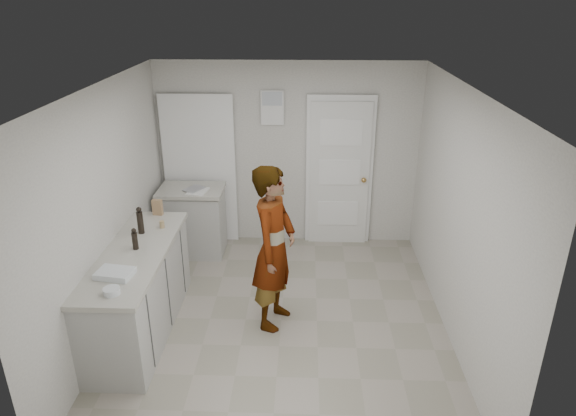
{
  "coord_description": "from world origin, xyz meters",
  "views": [
    {
      "loc": [
        0.24,
        -4.65,
        3.31
      ],
      "look_at": [
        0.06,
        0.4,
        1.16
      ],
      "focal_mm": 32.0,
      "sensor_mm": 36.0,
      "label": 1
    }
  ],
  "objects_px": {
    "cake_mix_box": "(157,207)",
    "oil_cruet_a": "(135,239)",
    "person": "(274,248)",
    "spice_jar": "(162,224)",
    "baking_dish": "(115,274)",
    "egg_bowl": "(112,291)",
    "oil_cruet_b": "(140,221)"
  },
  "relations": [
    {
      "from": "baking_dish",
      "to": "cake_mix_box",
      "type": "bearing_deg",
      "value": 89.22
    },
    {
      "from": "cake_mix_box",
      "to": "oil_cruet_a",
      "type": "xyz_separation_m",
      "value": [
        0.01,
        -0.85,
        0.02
      ]
    },
    {
      "from": "oil_cruet_a",
      "to": "baking_dish",
      "type": "xyz_separation_m",
      "value": [
        -0.02,
        -0.53,
        -0.08
      ]
    },
    {
      "from": "cake_mix_box",
      "to": "baking_dish",
      "type": "bearing_deg",
      "value": -83.54
    },
    {
      "from": "spice_jar",
      "to": "oil_cruet_a",
      "type": "relative_size",
      "value": 0.35
    },
    {
      "from": "cake_mix_box",
      "to": "egg_bowl",
      "type": "distance_m",
      "value": 1.67
    },
    {
      "from": "cake_mix_box",
      "to": "egg_bowl",
      "type": "height_order",
      "value": "cake_mix_box"
    },
    {
      "from": "person",
      "to": "baking_dish",
      "type": "bearing_deg",
      "value": 132.99
    },
    {
      "from": "oil_cruet_a",
      "to": "baking_dish",
      "type": "distance_m",
      "value": 0.54
    },
    {
      "from": "person",
      "to": "egg_bowl",
      "type": "xyz_separation_m",
      "value": [
        -1.33,
        -0.97,
        0.07
      ]
    },
    {
      "from": "spice_jar",
      "to": "oil_cruet_b",
      "type": "xyz_separation_m",
      "value": [
        -0.19,
        -0.14,
        0.1
      ]
    },
    {
      "from": "spice_jar",
      "to": "oil_cruet_a",
      "type": "distance_m",
      "value": 0.52
    },
    {
      "from": "spice_jar",
      "to": "baking_dish",
      "type": "bearing_deg",
      "value": -98.73
    },
    {
      "from": "cake_mix_box",
      "to": "oil_cruet_b",
      "type": "bearing_deg",
      "value": -88.28
    },
    {
      "from": "spice_jar",
      "to": "baking_dish",
      "type": "xyz_separation_m",
      "value": [
        -0.16,
        -1.03,
        -0.01
      ]
    },
    {
      "from": "oil_cruet_b",
      "to": "egg_bowl",
      "type": "xyz_separation_m",
      "value": [
        0.1,
        -1.18,
        -0.12
      ]
    },
    {
      "from": "person",
      "to": "egg_bowl",
      "type": "distance_m",
      "value": 1.64
    },
    {
      "from": "cake_mix_box",
      "to": "oil_cruet_b",
      "type": "height_order",
      "value": "oil_cruet_b"
    },
    {
      "from": "person",
      "to": "baking_dish",
      "type": "xyz_separation_m",
      "value": [
        -1.4,
        -0.68,
        0.07
      ]
    },
    {
      "from": "baking_dish",
      "to": "egg_bowl",
      "type": "height_order",
      "value": "same"
    },
    {
      "from": "egg_bowl",
      "to": "cake_mix_box",
      "type": "bearing_deg",
      "value": 91.86
    },
    {
      "from": "spice_jar",
      "to": "oil_cruet_a",
      "type": "height_order",
      "value": "oil_cruet_a"
    },
    {
      "from": "baking_dish",
      "to": "spice_jar",
      "type": "bearing_deg",
      "value": 81.27
    },
    {
      "from": "cake_mix_box",
      "to": "baking_dish",
      "type": "relative_size",
      "value": 0.53
    },
    {
      "from": "spice_jar",
      "to": "oil_cruet_b",
      "type": "height_order",
      "value": "oil_cruet_b"
    },
    {
      "from": "person",
      "to": "spice_jar",
      "type": "height_order",
      "value": "person"
    },
    {
      "from": "spice_jar",
      "to": "cake_mix_box",
      "type": "bearing_deg",
      "value": 111.9
    },
    {
      "from": "spice_jar",
      "to": "egg_bowl",
      "type": "relative_size",
      "value": 0.55
    },
    {
      "from": "cake_mix_box",
      "to": "oil_cruet_a",
      "type": "relative_size",
      "value": 0.81
    },
    {
      "from": "person",
      "to": "cake_mix_box",
      "type": "distance_m",
      "value": 1.55
    },
    {
      "from": "cake_mix_box",
      "to": "egg_bowl",
      "type": "bearing_deg",
      "value": -80.89
    },
    {
      "from": "person",
      "to": "oil_cruet_a",
      "type": "height_order",
      "value": "person"
    }
  ]
}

